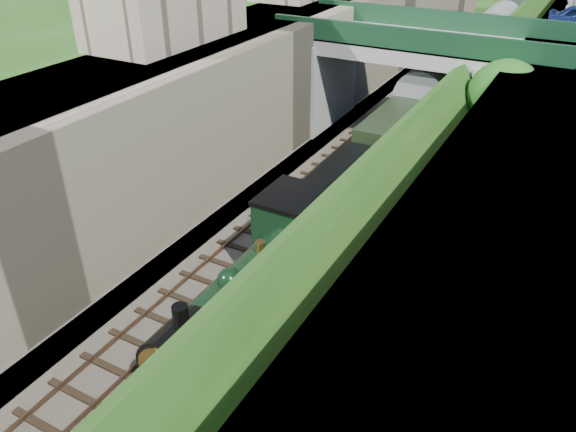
{
  "coord_description": "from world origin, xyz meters",
  "views": [
    {
      "loc": [
        9.24,
        -7.97,
        13.52
      ],
      "look_at": [
        0.0,
        8.89,
        2.23
      ],
      "focal_mm": 35.0,
      "sensor_mm": 36.0,
      "label": 1
    }
  ],
  "objects_px": {
    "tree": "(507,99)",
    "locomotive": "(259,289)",
    "road_bridge": "(428,76)",
    "tender": "(347,203)"
  },
  "relations": [
    {
      "from": "road_bridge",
      "to": "tree",
      "type": "bearing_deg",
      "value": -37.56
    },
    {
      "from": "tree",
      "to": "locomotive",
      "type": "xyz_separation_m",
      "value": [
        -4.71,
        -15.49,
        -2.75
      ]
    },
    {
      "from": "locomotive",
      "to": "tender",
      "type": "xyz_separation_m",
      "value": [
        -0.0,
        7.36,
        -0.27
      ]
    },
    {
      "from": "tree",
      "to": "tender",
      "type": "bearing_deg",
      "value": -120.1
    },
    {
      "from": "road_bridge",
      "to": "tender",
      "type": "xyz_separation_m",
      "value": [
        0.26,
        -11.95,
        -2.46
      ]
    },
    {
      "from": "road_bridge",
      "to": "tender",
      "type": "bearing_deg",
      "value": -88.77
    },
    {
      "from": "road_bridge",
      "to": "tender",
      "type": "height_order",
      "value": "road_bridge"
    },
    {
      "from": "road_bridge",
      "to": "tree",
      "type": "height_order",
      "value": "road_bridge"
    },
    {
      "from": "road_bridge",
      "to": "tree",
      "type": "relative_size",
      "value": 2.42
    },
    {
      "from": "road_bridge",
      "to": "locomotive",
      "type": "relative_size",
      "value": 1.56
    }
  ]
}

